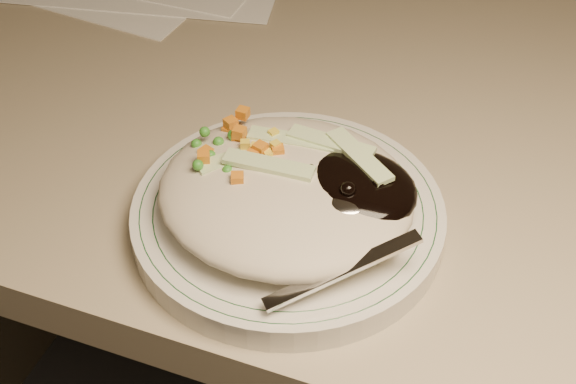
% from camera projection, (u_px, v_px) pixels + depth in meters
% --- Properties ---
extents(desk, '(1.40, 0.70, 0.74)m').
position_uv_depth(desk, '(445.00, 246.00, 0.88)').
color(desk, gray).
rests_on(desk, ground).
extents(plate, '(0.24, 0.24, 0.02)m').
position_uv_depth(plate, '(288.00, 217.00, 0.62)').
color(plate, silver).
rests_on(plate, desk).
extents(plate_rim, '(0.23, 0.23, 0.00)m').
position_uv_depth(plate_rim, '(288.00, 208.00, 0.61)').
color(plate_rim, '#144723').
rests_on(plate_rim, plate).
extents(meal, '(0.21, 0.19, 0.05)m').
position_uv_depth(meal, '(293.00, 188.00, 0.59)').
color(meal, '#B4A892').
rests_on(meal, plate).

